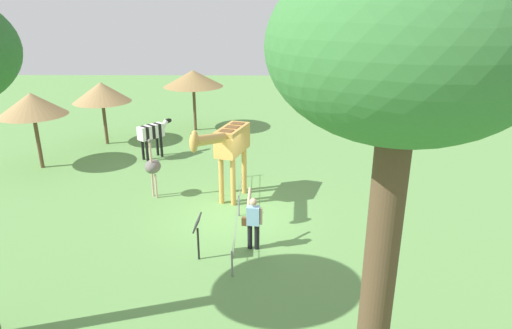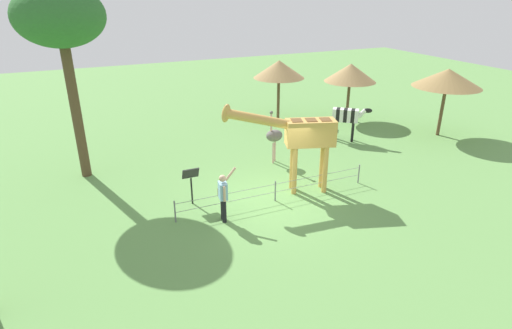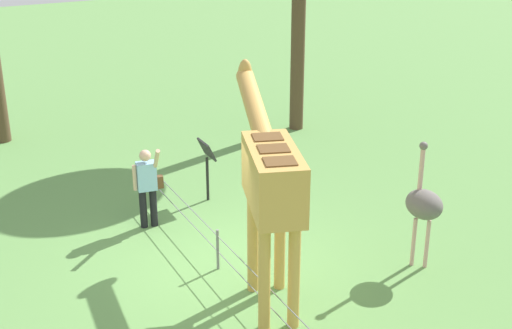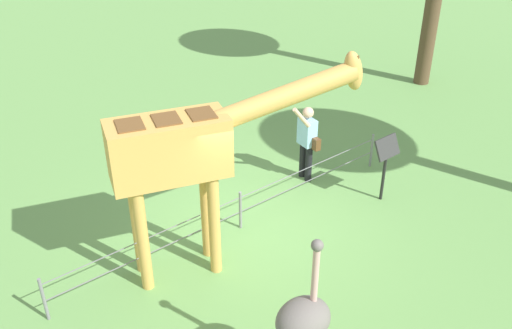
{
  "view_description": "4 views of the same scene",
  "coord_description": "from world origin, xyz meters",
  "px_view_note": "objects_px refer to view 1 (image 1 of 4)",
  "views": [
    {
      "loc": [
        13.38,
        0.86,
        6.72
      ],
      "look_at": [
        -0.02,
        0.68,
        1.82
      ],
      "focal_mm": 31.35,
      "sensor_mm": 36.0,
      "label": 1
    },
    {
      "loc": [
        5.85,
        11.55,
        6.84
      ],
      "look_at": [
        0.69,
        0.03,
        1.46
      ],
      "focal_mm": 29.31,
      "sensor_mm": 36.0,
      "label": 2
    },
    {
      "loc": [
        -9.69,
        4.36,
        6.22
      ],
      "look_at": [
        -0.24,
        -0.5,
        1.92
      ],
      "focal_mm": 49.28,
      "sensor_mm": 36.0,
      "label": 3
    },
    {
      "loc": [
        -4.81,
        -6.22,
        5.85
      ],
      "look_at": [
        -0.17,
        -0.53,
        1.65
      ],
      "focal_mm": 38.44,
      "sensor_mm": 36.0,
      "label": 4
    }
  ],
  "objects_px": {
    "shade_hut_aside": "(193,79)",
    "tree_northeast": "(403,63)",
    "ostrich": "(153,167)",
    "info_sign": "(197,229)",
    "visitor": "(253,220)",
    "zebra": "(152,133)",
    "shade_hut_near": "(32,104)",
    "giraffe": "(229,145)",
    "shade_hut_far": "(101,92)"
  },
  "relations": [
    {
      "from": "ostrich",
      "to": "shade_hut_near",
      "type": "distance_m",
      "value": 6.51
    },
    {
      "from": "shade_hut_aside",
      "to": "tree_northeast",
      "type": "relative_size",
      "value": 0.45
    },
    {
      "from": "zebra",
      "to": "shade_hut_far",
      "type": "xyz_separation_m",
      "value": [
        -2.11,
        -2.84,
        1.43
      ]
    },
    {
      "from": "giraffe",
      "to": "shade_hut_near",
      "type": "relative_size",
      "value": 1.2
    },
    {
      "from": "ostrich",
      "to": "shade_hut_near",
      "type": "relative_size",
      "value": 0.7
    },
    {
      "from": "giraffe",
      "to": "shade_hut_aside",
      "type": "bearing_deg",
      "value": -164.83
    },
    {
      "from": "shade_hut_far",
      "to": "ostrich",
      "type": "bearing_deg",
      "value": 30.96
    },
    {
      "from": "visitor",
      "to": "shade_hut_far",
      "type": "relative_size",
      "value": 0.56
    },
    {
      "from": "info_sign",
      "to": "tree_northeast",
      "type": "bearing_deg",
      "value": 29.59
    },
    {
      "from": "zebra",
      "to": "info_sign",
      "type": "height_order",
      "value": "zebra"
    },
    {
      "from": "giraffe",
      "to": "info_sign",
      "type": "relative_size",
      "value": 2.95
    },
    {
      "from": "tree_northeast",
      "to": "shade_hut_aside",
      "type": "bearing_deg",
      "value": -164.61
    },
    {
      "from": "shade_hut_far",
      "to": "info_sign",
      "type": "height_order",
      "value": "shade_hut_far"
    },
    {
      "from": "zebra",
      "to": "ostrich",
      "type": "distance_m",
      "value": 4.47
    },
    {
      "from": "giraffe",
      "to": "ostrich",
      "type": "height_order",
      "value": "giraffe"
    },
    {
      "from": "shade_hut_near",
      "to": "ostrich",
      "type": "bearing_deg",
      "value": 61.5
    },
    {
      "from": "tree_northeast",
      "to": "info_sign",
      "type": "height_order",
      "value": "tree_northeast"
    },
    {
      "from": "ostrich",
      "to": "info_sign",
      "type": "bearing_deg",
      "value": 27.39
    },
    {
      "from": "zebra",
      "to": "shade_hut_aside",
      "type": "xyz_separation_m",
      "value": [
        -4.71,
        1.23,
        1.68
      ]
    },
    {
      "from": "visitor",
      "to": "shade_hut_near",
      "type": "xyz_separation_m",
      "value": [
        -6.58,
        -9.2,
        1.85
      ]
    },
    {
      "from": "giraffe",
      "to": "zebra",
      "type": "height_order",
      "value": "giraffe"
    },
    {
      "from": "zebra",
      "to": "shade_hut_near",
      "type": "xyz_separation_m",
      "value": [
        1.33,
        -4.52,
        1.59
      ]
    },
    {
      "from": "zebra",
      "to": "shade_hut_aside",
      "type": "relative_size",
      "value": 0.51
    },
    {
      "from": "visitor",
      "to": "shade_hut_aside",
      "type": "xyz_separation_m",
      "value": [
        -12.62,
        -3.45,
        1.94
      ]
    },
    {
      "from": "zebra",
      "to": "shade_hut_far",
      "type": "height_order",
      "value": "shade_hut_far"
    },
    {
      "from": "shade_hut_near",
      "to": "tree_northeast",
      "type": "height_order",
      "value": "tree_northeast"
    },
    {
      "from": "visitor",
      "to": "shade_hut_near",
      "type": "bearing_deg",
      "value": -125.58
    },
    {
      "from": "zebra",
      "to": "tree_northeast",
      "type": "distance_m",
      "value": 16.41
    },
    {
      "from": "tree_northeast",
      "to": "ostrich",
      "type": "bearing_deg",
      "value": -151.33
    },
    {
      "from": "visitor",
      "to": "zebra",
      "type": "relative_size",
      "value": 1.04
    },
    {
      "from": "shade_hut_near",
      "to": "info_sign",
      "type": "relative_size",
      "value": 2.45
    },
    {
      "from": "shade_hut_far",
      "to": "info_sign",
      "type": "xyz_separation_m",
      "value": [
        10.63,
        6.03,
        -1.64
      ]
    },
    {
      "from": "giraffe",
      "to": "info_sign",
      "type": "bearing_deg",
      "value": -8.94
    },
    {
      "from": "info_sign",
      "to": "visitor",
      "type": "bearing_deg",
      "value": 112.02
    },
    {
      "from": "visitor",
      "to": "ostrich",
      "type": "bearing_deg",
      "value": -134.37
    },
    {
      "from": "visitor",
      "to": "shade_hut_far",
      "type": "bearing_deg",
      "value": -143.12
    },
    {
      "from": "giraffe",
      "to": "zebra",
      "type": "bearing_deg",
      "value": -141.29
    },
    {
      "from": "ostrich",
      "to": "shade_hut_far",
      "type": "bearing_deg",
      "value": -149.04
    },
    {
      "from": "giraffe",
      "to": "shade_hut_near",
      "type": "distance_m",
      "value": 9.0
    },
    {
      "from": "zebra",
      "to": "shade_hut_near",
      "type": "distance_m",
      "value": 4.98
    },
    {
      "from": "zebra",
      "to": "ostrich",
      "type": "relative_size",
      "value": 0.74
    },
    {
      "from": "shade_hut_near",
      "to": "shade_hut_aside",
      "type": "height_order",
      "value": "shade_hut_aside"
    },
    {
      "from": "zebra",
      "to": "shade_hut_near",
      "type": "relative_size",
      "value": 0.51
    },
    {
      "from": "tree_northeast",
      "to": "info_sign",
      "type": "relative_size",
      "value": 5.55
    },
    {
      "from": "info_sign",
      "to": "shade_hut_near",
      "type": "bearing_deg",
      "value": -132.97
    },
    {
      "from": "giraffe",
      "to": "tree_northeast",
      "type": "height_order",
      "value": "tree_northeast"
    },
    {
      "from": "zebra",
      "to": "shade_hut_far",
      "type": "bearing_deg",
      "value": -126.53
    },
    {
      "from": "ostrich",
      "to": "info_sign",
      "type": "relative_size",
      "value": 1.7
    },
    {
      "from": "visitor",
      "to": "shade_hut_far",
      "type": "xyz_separation_m",
      "value": [
        -10.02,
        -7.52,
        1.69
      ]
    },
    {
      "from": "shade_hut_far",
      "to": "zebra",
      "type": "bearing_deg",
      "value": 53.47
    }
  ]
}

